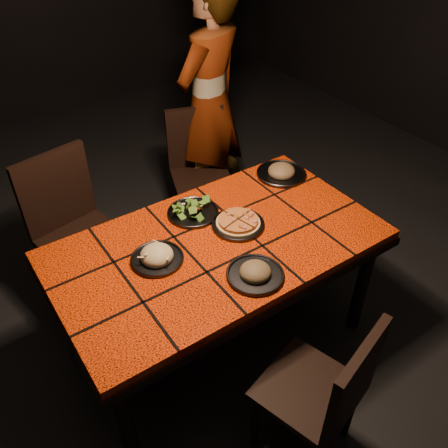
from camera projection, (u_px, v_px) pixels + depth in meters
room_shell at (216, 95)px, 1.84m from camera, size 6.04×7.04×3.08m
dining_table at (218, 253)px, 2.36m from camera, size 1.62×0.92×0.75m
chair_near at (327, 391)px, 1.96m from camera, size 0.49×0.49×0.87m
chair_far_left at (72, 222)px, 2.75m from camera, size 0.51×0.51×0.96m
chair_far_right at (199, 164)px, 3.34m from camera, size 0.51×0.51×0.89m
diner at (210, 105)px, 3.28m from camera, size 0.73×0.61×1.71m
plate_pizza at (238, 223)px, 2.39m from camera, size 0.27×0.27×0.04m
plate_pasta at (157, 257)px, 2.19m from camera, size 0.25×0.25×0.08m
plate_salad at (193, 210)px, 2.47m from camera, size 0.27×0.27×0.07m
plate_mushroom_a at (255, 272)px, 2.11m from camera, size 0.26×0.26×0.09m
plate_mushroom_b at (282, 171)px, 2.76m from camera, size 0.29×0.29×0.10m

